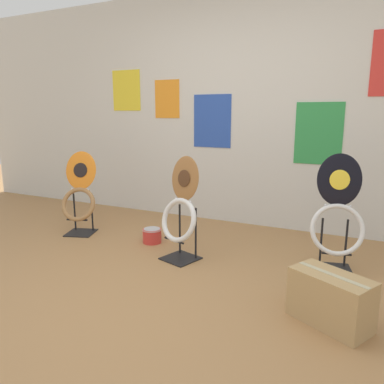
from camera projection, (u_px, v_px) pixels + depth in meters
name	position (u px, v px, depth m)	size (l,w,h in m)	color
ground_plane	(135.00, 304.00, 2.51)	(14.00, 14.00, 0.00)	#A37547
wall_back	(242.00, 109.00, 4.14)	(8.00, 0.07, 2.60)	silver
toilet_seat_display_orange_sun	(80.00, 195.00, 3.93)	(0.42, 0.38, 0.86)	black
toilet_seat_display_woodgrain	(181.00, 213.00, 3.21)	(0.42, 0.35, 0.90)	black
toilet_seat_display_jazz_black	(338.00, 217.00, 2.98)	(0.44, 0.34, 0.95)	black
paint_can	(152.00, 235.00, 3.70)	(0.19, 0.19, 0.14)	red
storage_box	(330.00, 299.00, 2.26)	(0.53, 0.43, 0.32)	tan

